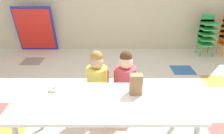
# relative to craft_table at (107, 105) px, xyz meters

# --- Properties ---
(ground_plane) EXTENTS (6.08, 5.32, 0.02)m
(ground_plane) POSITION_rel_craft_table_xyz_m (0.12, 0.64, -0.58)
(ground_plane) COLOR silver
(craft_table) EXTENTS (1.79, 0.71, 0.62)m
(craft_table) POSITION_rel_craft_table_xyz_m (0.00, 0.00, 0.00)
(craft_table) COLOR white
(craft_table) RESTS_ON ground_plane
(seated_child_near_camera) EXTENTS (0.34, 0.34, 0.92)m
(seated_child_near_camera) POSITION_rel_craft_table_xyz_m (-0.13, 0.59, -0.01)
(seated_child_near_camera) COLOR red
(seated_child_near_camera) RESTS_ON ground_plane
(seated_child_middle_seat) EXTENTS (0.32, 0.31, 0.92)m
(seated_child_middle_seat) POSITION_rel_craft_table_xyz_m (0.22, 0.59, -0.01)
(seated_child_middle_seat) COLOR red
(seated_child_middle_seat) RESTS_ON ground_plane
(kid_chair_green_stack) EXTENTS (0.32, 0.30, 0.92)m
(kid_chair_green_stack) POSITION_rel_craft_table_xyz_m (2.22, 2.86, -0.05)
(kid_chair_green_stack) COLOR green
(kid_chair_green_stack) RESTS_ON ground_plane
(folded_activity_table) EXTENTS (0.90, 0.29, 1.09)m
(folded_activity_table) POSITION_rel_craft_table_xyz_m (-1.76, 3.09, -0.03)
(folded_activity_table) COLOR #1E33BF
(folded_activity_table) RESTS_ON ground_plane
(paper_bag_brown) EXTENTS (0.13, 0.09, 0.22)m
(paper_bag_brown) POSITION_rel_craft_table_xyz_m (0.30, 0.13, 0.16)
(paper_bag_brown) COLOR #9E754C
(paper_bag_brown) RESTS_ON craft_table
(paper_plate_near_edge) EXTENTS (0.18, 0.18, 0.01)m
(paper_plate_near_edge) POSITION_rel_craft_table_xyz_m (-0.57, 0.18, 0.06)
(paper_plate_near_edge) COLOR white
(paper_plate_near_edge) RESTS_ON craft_table
(paper_plate_center_table) EXTENTS (0.18, 0.18, 0.01)m
(paper_plate_center_table) POSITION_rel_craft_table_xyz_m (-0.33, -0.18, 0.06)
(paper_plate_center_table) COLOR white
(paper_plate_center_table) RESTS_ON craft_table
(donut_powdered_on_plate) EXTENTS (0.12, 0.12, 0.03)m
(donut_powdered_on_plate) POSITION_rel_craft_table_xyz_m (-0.57, 0.18, 0.08)
(donut_powdered_on_plate) COLOR white
(donut_powdered_on_plate) RESTS_ON craft_table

